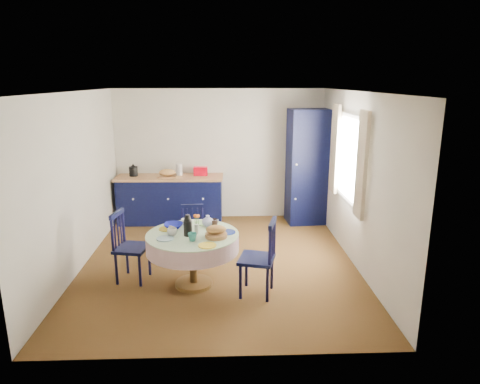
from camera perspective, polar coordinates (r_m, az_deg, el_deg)
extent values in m
plane|color=black|center=(6.50, -2.77, -9.38)|extent=(4.50, 4.50, 0.00)
plane|color=white|center=(5.94, -3.08, 13.23)|extent=(4.50, 4.50, 0.00)
cube|color=beige|center=(8.30, -2.75, 4.99)|extent=(4.00, 0.02, 2.50)
cube|color=beige|center=(6.44, -21.00, 1.16)|extent=(0.02, 4.50, 2.50)
cube|color=beige|center=(6.39, 15.32, 1.51)|extent=(0.02, 4.50, 2.50)
plane|color=white|center=(6.62, 14.67, 4.22)|extent=(0.00, 1.20, 1.20)
cube|color=beige|center=(5.93, 15.91, 3.44)|extent=(0.05, 0.34, 1.45)
cube|color=beige|center=(7.26, 12.56, 5.63)|extent=(0.05, 0.34, 1.45)
cube|color=black|center=(8.27, -9.24, -1.09)|extent=(1.96, 0.63, 0.86)
cube|color=#B37552|center=(8.16, -9.37, 1.94)|extent=(2.02, 0.67, 0.04)
cube|color=#97000F|center=(8.14, -5.27, 2.77)|extent=(0.26, 0.15, 0.16)
cube|color=#B37552|center=(8.10, -9.68, 2.05)|extent=(0.35, 0.25, 0.02)
ellipsoid|color=tan|center=(8.08, -9.70, 2.58)|extent=(0.31, 0.20, 0.13)
cylinder|color=silver|center=(8.20, -8.10, 2.99)|extent=(0.12, 0.12, 0.22)
cube|color=black|center=(8.12, 9.07, 3.31)|extent=(0.80, 0.60, 2.14)
cylinder|color=white|center=(7.78, 7.35, 3.69)|extent=(0.04, 0.02, 0.04)
cylinder|color=white|center=(7.92, 7.19, -0.88)|extent=(0.04, 0.02, 0.04)
cylinder|color=#4F3216|center=(5.86, -6.16, -12.01)|extent=(0.49, 0.49, 0.05)
cylinder|color=#4F3216|center=(5.72, -6.25, -9.04)|extent=(0.10, 0.10, 0.65)
cylinder|color=#4F3216|center=(5.59, -6.35, -5.83)|extent=(1.14, 1.14, 0.03)
cylinder|color=silver|center=(5.63, -6.32, -6.74)|extent=(1.20, 1.20, 0.22)
cylinder|color=white|center=(5.58, -6.36, -5.63)|extent=(1.20, 1.20, 0.01)
cylinder|color=#83A7AE|center=(5.46, -9.94, -6.13)|extent=(0.22, 0.22, 0.01)
cylinder|color=yellow|center=(5.18, -4.39, -7.11)|extent=(0.22, 0.22, 0.01)
cylinder|color=navy|center=(5.60, -1.74, -5.36)|extent=(0.22, 0.22, 0.01)
cylinder|color=#88C074|center=(5.97, -4.97, -4.11)|extent=(0.22, 0.22, 0.01)
cylinder|color=yellow|center=(5.80, -9.68, -4.85)|extent=(0.22, 0.22, 0.01)
cylinder|color=#9C6F3E|center=(5.44, -3.20, -5.79)|extent=(0.28, 0.28, 0.05)
ellipsoid|color=tan|center=(5.41, -3.21, -5.00)|extent=(0.26, 0.16, 0.11)
cube|color=silver|center=(5.63, -7.05, -5.19)|extent=(0.10, 0.07, 0.04)
cylinder|color=black|center=(5.87, -13.21, -10.18)|extent=(0.04, 0.04, 0.44)
cylinder|color=black|center=(6.16, -11.99, -8.87)|extent=(0.04, 0.04, 0.44)
cylinder|color=black|center=(5.99, -16.16, -9.84)|extent=(0.04, 0.04, 0.44)
cylinder|color=black|center=(6.28, -14.82, -8.58)|extent=(0.04, 0.04, 0.44)
cube|color=black|center=(5.98, -14.19, -7.25)|extent=(0.49, 0.50, 0.04)
cylinder|color=black|center=(5.82, -16.68, -5.45)|extent=(0.04, 0.04, 0.49)
cylinder|color=black|center=(6.12, -15.30, -4.36)|extent=(0.04, 0.04, 0.49)
cube|color=black|center=(5.90, -16.13, -2.83)|extent=(0.12, 0.39, 0.06)
cylinder|color=black|center=(5.90, -16.33, -5.37)|extent=(0.02, 0.02, 0.41)
cylinder|color=black|center=(5.98, -15.96, -5.08)|extent=(0.02, 0.02, 0.41)
cylinder|color=black|center=(6.06, -15.60, -4.79)|extent=(0.02, 0.02, 0.41)
cylinder|color=black|center=(6.45, -7.63, -7.88)|extent=(0.03, 0.03, 0.38)
cylinder|color=black|center=(6.44, -4.94, -7.83)|extent=(0.03, 0.03, 0.38)
cylinder|color=black|center=(6.71, -7.54, -6.96)|extent=(0.03, 0.03, 0.38)
cylinder|color=black|center=(6.70, -4.97, -6.90)|extent=(0.03, 0.03, 0.38)
cube|color=black|center=(6.50, -6.32, -5.69)|extent=(0.39, 0.37, 0.04)
cylinder|color=black|center=(6.58, -7.66, -3.51)|extent=(0.03, 0.03, 0.42)
cylinder|color=black|center=(6.58, -5.05, -3.45)|extent=(0.03, 0.03, 0.42)
cube|color=black|center=(6.52, -6.40, -1.86)|extent=(0.34, 0.05, 0.05)
cylinder|color=black|center=(6.59, -7.04, -3.64)|extent=(0.02, 0.02, 0.35)
cylinder|color=black|center=(6.59, -6.35, -3.63)|extent=(0.02, 0.02, 0.35)
cylinder|color=black|center=(6.58, -5.66, -3.61)|extent=(0.02, 0.02, 0.35)
cylinder|color=black|center=(5.73, 0.85, -10.33)|extent=(0.04, 0.04, 0.46)
cylinder|color=black|center=(5.41, 0.05, -11.91)|extent=(0.04, 0.04, 0.46)
cylinder|color=black|center=(5.67, 4.26, -10.62)|extent=(0.04, 0.04, 0.46)
cylinder|color=black|center=(5.35, 3.67, -12.24)|extent=(0.04, 0.04, 0.46)
cube|color=black|center=(5.43, 2.24, -8.91)|extent=(0.52, 0.54, 0.04)
cylinder|color=black|center=(5.48, 4.58, -5.89)|extent=(0.04, 0.04, 0.51)
cylinder|color=black|center=(5.14, 4.00, -7.27)|extent=(0.04, 0.04, 0.51)
cube|color=black|center=(5.23, 4.35, -4.18)|extent=(0.14, 0.40, 0.06)
cylinder|color=black|center=(5.40, 4.45, -6.41)|extent=(0.02, 0.02, 0.42)
cylinder|color=black|center=(5.32, 4.29, -6.77)|extent=(0.02, 0.02, 0.42)
cylinder|color=black|center=(5.23, 4.14, -7.15)|extent=(0.02, 0.02, 0.42)
imported|color=silver|center=(5.54, -9.04, -5.27)|extent=(0.13, 0.13, 0.10)
imported|color=#2B7E74|center=(5.33, -6.37, -5.99)|extent=(0.11, 0.11, 0.10)
imported|color=black|center=(5.83, -3.56, -4.11)|extent=(0.12, 0.12, 0.10)
imported|color=silver|center=(5.89, -7.34, -4.01)|extent=(0.10, 0.10, 0.10)
imported|color=navy|center=(5.82, -8.84, -4.47)|extent=(0.26, 0.26, 0.06)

